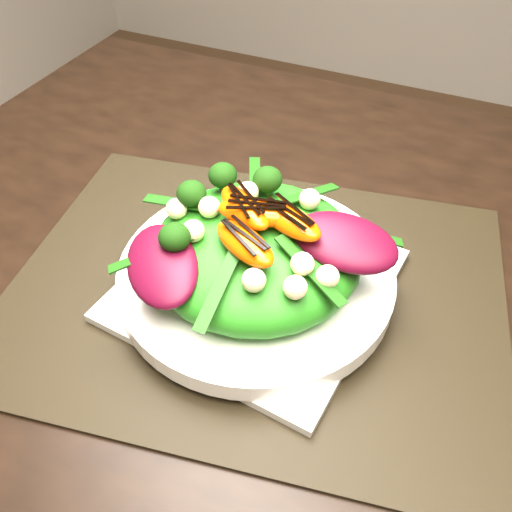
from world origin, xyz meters
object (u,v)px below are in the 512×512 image
at_px(orange_segment, 258,199).
at_px(placemat, 256,289).
at_px(plate_base, 256,284).
at_px(salad_bowl, 256,274).
at_px(lettuce_mound, 256,251).

bearing_deg(orange_segment, placemat, -70.60).
distance_m(plate_base, orange_segment, 0.09).
xyz_separation_m(salad_bowl, lettuce_mound, (0.00, 0.00, 0.03)).
relative_size(placemat, orange_segment, 6.83).
bearing_deg(lettuce_mound, placemat, -90.00).
height_order(placemat, lettuce_mound, lettuce_mound).
height_order(plate_base, salad_bowl, salad_bowl).
bearing_deg(plate_base, orange_segment, 109.40).
height_order(plate_base, lettuce_mound, lettuce_mound).
relative_size(placemat, plate_base, 2.06).
xyz_separation_m(placemat, salad_bowl, (0.00, 0.00, 0.02)).
distance_m(placemat, plate_base, 0.01).
bearing_deg(lettuce_mound, salad_bowl, -90.00).
bearing_deg(orange_segment, plate_base, -70.60).
distance_m(placemat, lettuce_mound, 0.05).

